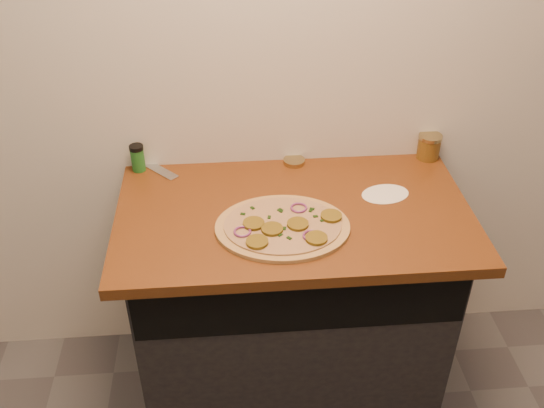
{
  "coord_description": "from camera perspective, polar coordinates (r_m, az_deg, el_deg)",
  "views": [
    {
      "loc": [
        -0.21,
        -0.23,
        2.09
      ],
      "look_at": [
        -0.08,
        1.39,
        0.95
      ],
      "focal_mm": 40.0,
      "sensor_mm": 36.0,
      "label": 1
    }
  ],
  "objects": [
    {
      "name": "salsa_jar",
      "position": [
        2.39,
        14.56,
        5.27
      ],
      "size": [
        0.09,
        0.09,
        0.1
      ],
      "color": "#A51B10",
      "rests_on": "countertop"
    },
    {
      "name": "pizza",
      "position": [
        1.95,
        1.05,
        -2.15
      ],
      "size": [
        0.45,
        0.45,
        0.03
      ],
      "color": "tan",
      "rests_on": "countertop"
    },
    {
      "name": "spice_shaker",
      "position": [
        2.29,
        -12.53,
        4.26
      ],
      "size": [
        0.05,
        0.05,
        0.1
      ],
      "color": "#1F6423",
      "rests_on": "countertop"
    },
    {
      "name": "countertop",
      "position": [
        2.06,
        2.06,
        -0.98
      ],
      "size": [
        1.2,
        0.7,
        0.04
      ],
      "primitive_type": "cube",
      "color": "brown",
      "rests_on": "cabinet"
    },
    {
      "name": "mason_jar_lid",
      "position": [
        2.3,
        2.1,
        4.04
      ],
      "size": [
        0.1,
        0.1,
        0.02
      ],
      "primitive_type": "cylinder",
      "rotation": [
        0.0,
        0.0,
        0.31
      ],
      "color": "#9D8B5B",
      "rests_on": "countertop"
    },
    {
      "name": "flour_spill",
      "position": [
        2.16,
        10.61,
        0.93
      ],
      "size": [
        0.2,
        0.2,
        0.0
      ],
      "primitive_type": "cylinder",
      "rotation": [
        0.0,
        0.0,
        0.21
      ],
      "color": "white",
      "rests_on": "countertop"
    },
    {
      "name": "cabinet",
      "position": [
        2.37,
        1.75,
        -9.36
      ],
      "size": [
        1.1,
        0.6,
        0.86
      ],
      "primitive_type": "cube",
      "color": "black",
      "rests_on": "ground"
    },
    {
      "name": "chefs_knife",
      "position": [
        2.35,
        -11.97,
        3.99
      ],
      "size": [
        0.23,
        0.24,
        0.02
      ],
      "color": "#B7BAC1",
      "rests_on": "countertop"
    }
  ]
}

